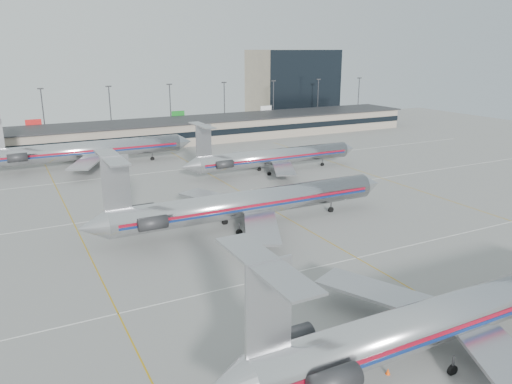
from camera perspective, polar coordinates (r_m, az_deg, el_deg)
ground at (r=58.41m, az=17.64°, el=-10.69°), size 260.00×260.00×0.00m
apron_markings at (r=65.04m, az=11.44°, el=-7.38°), size 160.00×0.15×0.02m
terminal at (r=141.10m, az=-11.38°, el=6.66°), size 162.00×17.00×6.25m
light_mast_row at (r=153.79m, az=-12.99°, el=9.37°), size 163.60×0.40×15.28m
distant_building at (r=192.63m, az=4.14°, el=12.19°), size 30.00×20.00×25.00m
jet_foreground at (r=47.04m, az=21.38°, el=-12.94°), size 47.74×28.11×12.50m
jet_second_row at (r=73.11m, az=-1.32°, el=-1.31°), size 48.71×28.68×12.75m
jet_third_row at (r=106.32m, az=1.84°, el=4.03°), size 41.84×25.73×11.44m
jet_back_row at (r=117.31m, az=-18.89°, el=4.55°), size 47.87×29.45×13.09m
tug_left at (r=48.22m, az=25.41°, el=-16.64°), size 2.10×1.20×1.63m
cone_left at (r=44.49m, az=14.84°, el=-19.20°), size 0.52×0.52×0.53m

